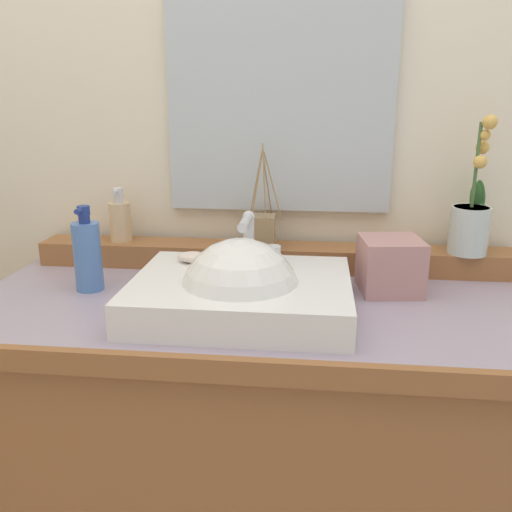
{
  "coord_description": "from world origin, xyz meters",
  "views": [
    {
      "loc": [
        0.1,
        -1.09,
        1.27
      ],
      "look_at": [
        -0.02,
        -0.02,
        0.95
      ],
      "focal_mm": 37.97,
      "sensor_mm": 36.0,
      "label": 1
    }
  ],
  "objects_px": {
    "reed_diffuser": "(262,230)",
    "tissue_box": "(390,265)",
    "sink_basin": "(241,296)",
    "soap_dispenser": "(120,220)",
    "soap_bar": "(193,257)",
    "lotion_bottle": "(88,255)",
    "potted_plant": "(471,219)"
  },
  "relations": [
    {
      "from": "sink_basin",
      "to": "soap_dispenser",
      "type": "relative_size",
      "value": 3.15
    },
    {
      "from": "sink_basin",
      "to": "reed_diffuser",
      "type": "xyz_separation_m",
      "value": [
        0.01,
        0.29,
        0.07
      ]
    },
    {
      "from": "potted_plant",
      "to": "reed_diffuser",
      "type": "distance_m",
      "value": 0.5
    },
    {
      "from": "sink_basin",
      "to": "potted_plant",
      "type": "relative_size",
      "value": 1.35
    },
    {
      "from": "reed_diffuser",
      "to": "tissue_box",
      "type": "bearing_deg",
      "value": -22.96
    },
    {
      "from": "soap_bar",
      "to": "tissue_box",
      "type": "xyz_separation_m",
      "value": [
        0.43,
        0.06,
        -0.02
      ]
    },
    {
      "from": "lotion_bottle",
      "to": "soap_bar",
      "type": "bearing_deg",
      "value": 1.47
    },
    {
      "from": "soap_bar",
      "to": "tissue_box",
      "type": "bearing_deg",
      "value": 7.56
    },
    {
      "from": "soap_bar",
      "to": "reed_diffuser",
      "type": "bearing_deg",
      "value": 53.88
    },
    {
      "from": "sink_basin",
      "to": "soap_dispenser",
      "type": "distance_m",
      "value": 0.48
    },
    {
      "from": "reed_diffuser",
      "to": "tissue_box",
      "type": "height_order",
      "value": "reed_diffuser"
    },
    {
      "from": "reed_diffuser",
      "to": "lotion_bottle",
      "type": "bearing_deg",
      "value": -153.02
    },
    {
      "from": "sink_basin",
      "to": "soap_bar",
      "type": "relative_size",
      "value": 6.24
    },
    {
      "from": "soap_dispenser",
      "to": "potted_plant",
      "type": "bearing_deg",
      "value": -1.32
    },
    {
      "from": "reed_diffuser",
      "to": "tissue_box",
      "type": "distance_m",
      "value": 0.33
    },
    {
      "from": "soap_bar",
      "to": "potted_plant",
      "type": "xyz_separation_m",
      "value": [
        0.63,
        0.18,
        0.06
      ]
    },
    {
      "from": "soap_bar",
      "to": "soap_dispenser",
      "type": "height_order",
      "value": "soap_dispenser"
    },
    {
      "from": "sink_basin",
      "to": "soap_bar",
      "type": "bearing_deg",
      "value": 138.97
    },
    {
      "from": "soap_bar",
      "to": "soap_dispenser",
      "type": "xyz_separation_m",
      "value": [
        -0.24,
        0.2,
        0.03
      ]
    },
    {
      "from": "sink_basin",
      "to": "lotion_bottle",
      "type": "bearing_deg",
      "value": 164.7
    },
    {
      "from": "tissue_box",
      "to": "soap_bar",
      "type": "bearing_deg",
      "value": -172.44
    },
    {
      "from": "sink_basin",
      "to": "reed_diffuser",
      "type": "height_order",
      "value": "reed_diffuser"
    },
    {
      "from": "sink_basin",
      "to": "reed_diffuser",
      "type": "bearing_deg",
      "value": 87.18
    },
    {
      "from": "sink_basin",
      "to": "tissue_box",
      "type": "relative_size",
      "value": 3.36
    },
    {
      "from": "soap_bar",
      "to": "reed_diffuser",
      "type": "distance_m",
      "value": 0.23
    },
    {
      "from": "potted_plant",
      "to": "tissue_box",
      "type": "bearing_deg",
      "value": -147.98
    },
    {
      "from": "soap_bar",
      "to": "soap_dispenser",
      "type": "distance_m",
      "value": 0.31
    },
    {
      "from": "soap_dispenser",
      "to": "reed_diffuser",
      "type": "height_order",
      "value": "reed_diffuser"
    },
    {
      "from": "sink_basin",
      "to": "soap_dispenser",
      "type": "bearing_deg",
      "value": 139.47
    },
    {
      "from": "sink_basin",
      "to": "potted_plant",
      "type": "distance_m",
      "value": 0.59
    },
    {
      "from": "reed_diffuser",
      "to": "tissue_box",
      "type": "xyz_separation_m",
      "value": [
        0.3,
        -0.13,
        -0.04
      ]
    },
    {
      "from": "soap_bar",
      "to": "potted_plant",
      "type": "relative_size",
      "value": 0.22
    }
  ]
}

